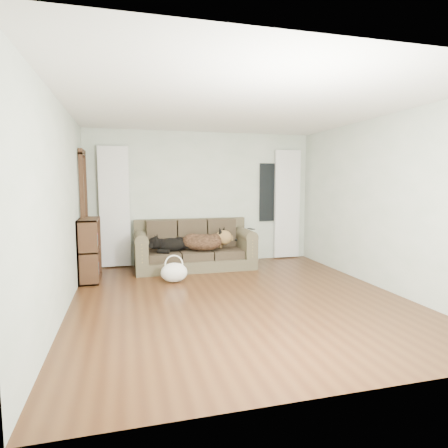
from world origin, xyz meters
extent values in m
plane|color=#3E2111|center=(0.00, 0.00, 0.00)|extent=(5.00, 5.00, 0.00)
plane|color=white|center=(0.00, 0.00, 2.60)|extent=(5.00, 5.00, 0.00)
cube|color=silver|center=(0.00, 2.50, 1.30)|extent=(4.50, 0.04, 2.60)
cube|color=silver|center=(-2.25, 0.00, 1.30)|extent=(0.04, 5.00, 2.60)
cube|color=silver|center=(2.25, 0.00, 1.30)|extent=(0.04, 5.00, 2.60)
cube|color=white|center=(-1.70, 2.42, 1.15)|extent=(0.55, 0.08, 2.25)
cube|color=white|center=(1.80, 2.42, 1.15)|extent=(0.55, 0.08, 2.25)
cube|color=black|center=(1.45, 2.47, 1.40)|extent=(0.50, 0.03, 1.20)
cube|color=black|center=(-2.20, 2.05, 1.05)|extent=(0.07, 0.60, 2.10)
cube|color=#403B2C|center=(-0.27, 1.97, 0.45)|extent=(2.19, 0.95, 0.90)
ellipsoid|color=black|center=(-0.75, 1.94, 0.48)|extent=(0.60, 0.42, 0.25)
ellipsoid|color=black|center=(-0.10, 1.87, 0.49)|extent=(0.93, 0.81, 0.34)
cube|color=black|center=(0.80, 1.81, 0.73)|extent=(0.10, 0.19, 0.02)
ellipsoid|color=white|center=(-0.77, 1.07, 0.16)|extent=(0.53, 0.48, 0.32)
cube|color=black|center=(-2.09, 1.57, 0.50)|extent=(0.33, 0.83, 1.02)
camera|label=1|loc=(-1.50, -4.87, 1.61)|focal=30.00mm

